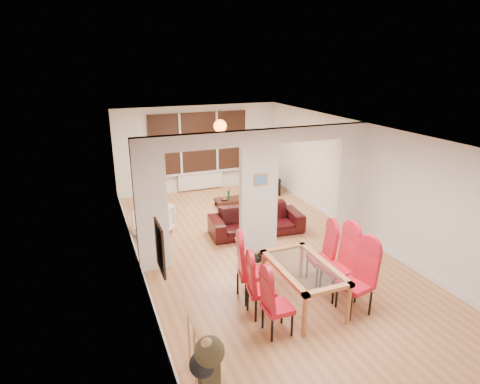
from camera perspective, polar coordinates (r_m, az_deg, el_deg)
floor at (r=8.74m, az=2.54°, el=-8.15°), size 5.00×9.00×0.01m
room_walls at (r=8.24m, az=2.67°, el=-0.05°), size 5.00×9.00×2.60m
divider_wall at (r=8.24m, az=2.67°, el=-0.05°), size 5.00×0.18×2.60m
bay_window_blinds at (r=12.24m, az=-5.87°, el=7.01°), size 3.00×0.08×1.80m
radiator at (r=12.50m, az=-5.64°, el=1.58°), size 1.40×0.08×0.50m
pendant_light at (r=11.14m, az=-2.85°, el=9.35°), size 0.36×0.36×0.36m
stair_newel at (r=5.26m, az=-6.29°, el=-21.48°), size 0.40×1.20×1.10m
wall_poster at (r=5.31m, az=-11.33°, el=-7.79°), size 0.04×0.52×0.67m
pillar_photo at (r=8.07m, az=2.99°, el=1.76°), size 0.30×0.03×0.25m
dining_table at (r=6.87m, az=8.92°, el=-12.93°), size 0.87×1.54×0.72m
dining_chair_la at (r=6.13m, az=5.39°, el=-15.43°), size 0.41×0.41×1.01m
dining_chair_lb at (r=6.50m, az=3.06°, el=-13.21°), size 0.47×0.47×1.01m
dining_chair_lc at (r=6.85m, az=1.72°, el=-10.81°), size 0.53×0.53×1.13m
dining_chair_ra at (r=6.77m, az=16.07°, el=-11.97°), size 0.55×0.55×1.14m
dining_chair_rb at (r=7.10m, az=13.76°, el=-10.03°), size 0.49×0.49×1.18m
dining_chair_rc at (r=7.49m, az=11.46°, el=-8.83°), size 0.48×0.48×1.06m
sofa at (r=9.42m, az=2.33°, el=-4.00°), size 2.23×1.02×0.63m
armchair at (r=9.52m, az=-12.15°, el=-4.00°), size 1.04×1.04×0.68m
person at (r=9.63m, az=-11.52°, el=-0.66°), size 0.65×0.48×1.64m
television at (r=12.33m, az=4.59°, el=1.19°), size 0.92×0.25×0.53m
coffee_table at (r=11.18m, az=-1.19°, el=-1.45°), size 1.01×0.69×0.21m
bottle at (r=11.03m, az=-1.64°, el=-0.41°), size 0.07×0.07×0.27m
bowl at (r=11.00m, az=-2.21°, el=-1.08°), size 0.19×0.19×0.05m
shoes at (r=8.31m, az=2.74°, el=-9.30°), size 0.23×0.24×0.09m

